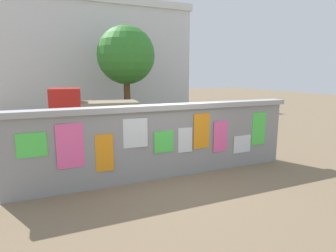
% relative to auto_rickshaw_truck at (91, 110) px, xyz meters
% --- Properties ---
extents(ground, '(60.00, 60.00, 0.00)m').
position_rel_auto_rickshaw_truck_xyz_m(ground, '(0.66, 1.53, -0.90)').
color(ground, '#7A664C').
extents(poster_wall, '(6.99, 0.42, 1.73)m').
position_rel_auto_rickshaw_truck_xyz_m(poster_wall, '(0.66, -6.47, -0.01)').
color(poster_wall, gray).
rests_on(poster_wall, ground).
extents(auto_rickshaw_truck, '(3.77, 1.96, 1.85)m').
position_rel_auto_rickshaw_truck_xyz_m(auto_rickshaw_truck, '(0.00, 0.00, 0.00)').
color(auto_rickshaw_truck, black).
rests_on(auto_rickshaw_truck, ground).
extents(motorcycle, '(1.87, 0.69, 0.87)m').
position_rel_auto_rickshaw_truck_xyz_m(motorcycle, '(-0.76, -3.43, -0.44)').
color(motorcycle, black).
rests_on(motorcycle, ground).
extents(bicycle_near, '(1.71, 0.44, 0.95)m').
position_rel_auto_rickshaw_truck_xyz_m(bicycle_near, '(2.18, -2.70, -0.54)').
color(bicycle_near, black).
rests_on(bicycle_near, ground).
extents(bicycle_far, '(1.65, 0.62, 0.95)m').
position_rel_auto_rickshaw_truck_xyz_m(bicycle_far, '(-1.85, -5.29, -0.54)').
color(bicycle_far, black).
rests_on(bicycle_far, ground).
extents(person_walking, '(0.37, 0.37, 1.62)m').
position_rel_auto_rickshaw_truck_xyz_m(person_walking, '(2.57, -5.10, 0.09)').
color(person_walking, '#BF6626').
rests_on(person_walking, ground).
extents(tree_roadside, '(3.39, 3.39, 5.22)m').
position_rel_auto_rickshaw_truck_xyz_m(tree_roadside, '(2.80, 4.18, 2.61)').
color(tree_roadside, brown).
rests_on(tree_roadside, ground).
extents(building_background, '(14.12, 5.19, 7.54)m').
position_rel_auto_rickshaw_truck_xyz_m(building_background, '(1.72, 9.69, 2.89)').
color(building_background, silver).
rests_on(building_background, ground).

